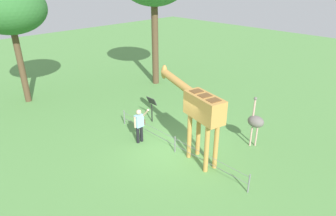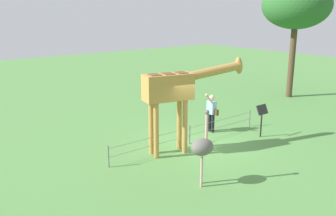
# 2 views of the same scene
# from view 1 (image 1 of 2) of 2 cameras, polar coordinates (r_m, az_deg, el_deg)

# --- Properties ---
(ground_plane) EXTENTS (60.00, 60.00, 0.00)m
(ground_plane) POSITION_cam_1_polar(r_m,az_deg,el_deg) (12.58, 1.95, -8.22)
(ground_plane) COLOR #568E47
(giraffe) EXTENTS (3.91, 1.36, 3.29)m
(giraffe) POSITION_cam_1_polar(r_m,az_deg,el_deg) (11.05, 5.96, 0.11)
(giraffe) COLOR #BC8942
(giraffe) RESTS_ON ground_plane
(visitor) EXTENTS (0.64, 0.58, 1.71)m
(visitor) POSITION_cam_1_polar(r_m,az_deg,el_deg) (12.77, -5.58, -3.09)
(visitor) COLOR black
(visitor) RESTS_ON ground_plane
(ostrich) EXTENTS (0.70, 0.56, 2.25)m
(ostrich) POSITION_cam_1_polar(r_m,az_deg,el_deg) (12.85, 16.70, -2.55)
(ostrich) COLOR #CC9E93
(ostrich) RESTS_ON ground_plane
(tree_northeast) EXTENTS (3.79, 3.79, 6.53)m
(tree_northeast) POSITION_cam_1_polar(r_m,az_deg,el_deg) (17.92, -28.61, 16.56)
(tree_northeast) COLOR brown
(tree_northeast) RESTS_ON ground_plane
(info_sign) EXTENTS (0.56, 0.21, 1.32)m
(info_sign) POSITION_cam_1_polar(r_m,az_deg,el_deg) (14.49, -3.20, 0.72)
(info_sign) COLOR black
(info_sign) RESTS_ON ground_plane
(wire_fence) EXTENTS (7.05, 0.05, 0.75)m
(wire_fence) POSITION_cam_1_polar(r_m,az_deg,el_deg) (12.25, 1.37, -6.97)
(wire_fence) COLOR slate
(wire_fence) RESTS_ON ground_plane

